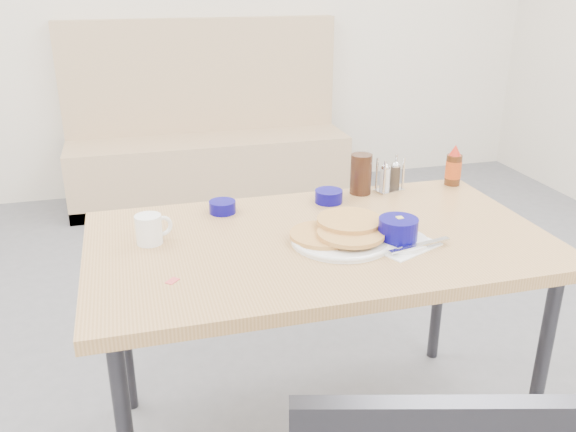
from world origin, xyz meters
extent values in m
cube|color=tan|center=(0.00, 2.72, 0.23)|extent=(1.90, 0.55, 0.45)
cube|color=tan|center=(0.00, 2.94, 0.72)|extent=(1.90, 0.12, 1.00)
cube|color=#2D2D33|center=(0.00, 2.72, 0.04)|extent=(1.90, 0.55, 0.08)
cube|color=tan|center=(0.00, 0.25, 0.74)|extent=(1.40, 0.80, 0.04)
cylinder|color=#2D2D33|center=(0.62, -0.07, 0.36)|extent=(0.04, 0.04, 0.72)
cylinder|color=#2D2D33|center=(-0.62, 0.57, 0.36)|extent=(0.04, 0.04, 0.72)
cylinder|color=#2D2D33|center=(0.62, 0.57, 0.36)|extent=(0.04, 0.04, 0.72)
cylinder|color=white|center=(0.05, 0.20, 0.77)|extent=(0.30, 0.30, 0.02)
cylinder|color=tan|center=(0.00, 0.22, 0.78)|extent=(0.20, 0.20, 0.01)
cylinder|color=tan|center=(0.07, 0.18, 0.79)|extent=(0.20, 0.20, 0.01)
cylinder|color=tan|center=(0.09, 0.24, 0.81)|extent=(0.20, 0.20, 0.01)
cube|color=silver|center=(0.16, 0.13, 0.78)|extent=(0.08, 0.13, 0.01)
cylinder|color=white|center=(-0.51, 0.34, 0.80)|extent=(0.08, 0.08, 0.09)
cylinder|color=black|center=(-0.51, 0.34, 0.84)|extent=(0.07, 0.07, 0.00)
torus|color=white|center=(-0.46, 0.36, 0.80)|extent=(0.07, 0.03, 0.07)
cube|color=white|center=(0.21, 0.15, 0.76)|extent=(0.26, 0.26, 0.00)
cylinder|color=white|center=(0.21, 0.15, 0.77)|extent=(0.18, 0.18, 0.01)
cylinder|color=#080467|center=(0.21, 0.15, 0.81)|extent=(0.12, 0.12, 0.06)
cylinder|color=white|center=(0.21, 0.15, 0.83)|extent=(0.10, 0.10, 0.01)
cube|color=#F4DB60|center=(0.22, 0.15, 0.84)|extent=(0.02, 0.02, 0.01)
cube|color=silver|center=(0.25, 0.08, 0.78)|extent=(0.21, 0.07, 0.01)
cylinder|color=#080467|center=(-0.25, 0.53, 0.78)|extent=(0.09, 0.09, 0.04)
cylinder|color=#080467|center=(0.12, 0.53, 0.78)|extent=(0.10, 0.10, 0.04)
cylinder|color=black|center=(0.27, 0.59, 0.83)|extent=(0.09, 0.09, 0.15)
cube|color=silver|center=(0.38, 0.59, 0.76)|extent=(0.12, 0.09, 0.00)
cylinder|color=silver|center=(0.34, 0.56, 0.83)|extent=(0.01, 0.01, 0.12)
cylinder|color=silver|center=(0.43, 0.58, 0.83)|extent=(0.01, 0.01, 0.12)
cylinder|color=silver|center=(0.33, 0.60, 0.83)|extent=(0.01, 0.01, 0.12)
cylinder|color=silver|center=(0.42, 0.62, 0.83)|extent=(0.01, 0.01, 0.12)
cylinder|color=silver|center=(0.36, 0.58, 0.81)|extent=(0.04, 0.04, 0.08)
cylinder|color=#3F3326|center=(0.40, 0.60, 0.81)|extent=(0.04, 0.04, 0.08)
cylinder|color=#47230F|center=(0.64, 0.59, 0.82)|extent=(0.06, 0.06, 0.12)
cylinder|color=#C96C17|center=(0.64, 0.59, 0.82)|extent=(0.06, 0.06, 0.07)
cone|color=red|center=(0.64, 0.59, 0.90)|extent=(0.04, 0.04, 0.04)
cube|color=#D24648|center=(-0.46, 0.08, 0.76)|extent=(0.04, 0.04, 0.00)
camera|label=1|loc=(-0.54, -1.37, 1.52)|focal=38.00mm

